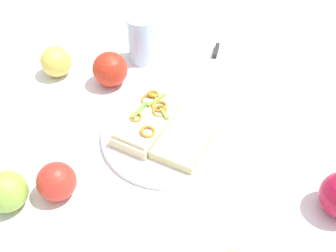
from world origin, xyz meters
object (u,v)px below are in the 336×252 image
object	(u,v)px
bread_slice_side	(187,137)
apple_0	(57,181)
apple_2	(7,191)
plate	(168,135)
sandwich	(150,120)
apple_4	(56,62)
drinking_glass	(142,40)
apple_3	(110,69)
knife	(215,54)

from	to	relation	value
bread_slice_side	apple_0	xyz separation A→B (m)	(0.09, -0.25, 0.01)
apple_0	apple_2	distance (m)	0.08
plate	apple_0	distance (m)	0.24
bread_slice_side	plate	bearing A→B (deg)	89.30
plate	apple_0	xyz separation A→B (m)	(0.12, -0.21, 0.03)
sandwich	apple_4	bearing A→B (deg)	78.24
apple_0	drinking_glass	size ratio (longest dim) A/B	0.60
bread_slice_side	apple_3	world-z (taller)	apple_3
sandwich	bread_slice_side	world-z (taller)	sandwich
apple_3	apple_4	xyz separation A→B (m)	(-0.05, -0.13, -0.00)
sandwich	drinking_glass	world-z (taller)	drinking_glass
apple_4	drinking_glass	world-z (taller)	drinking_glass
apple_4	knife	world-z (taller)	apple_4
sandwich	knife	xyz separation A→B (m)	(-0.25, 0.19, -0.02)
bread_slice_side	apple_2	xyz separation A→B (m)	(0.11, -0.33, 0.01)
apple_4	plate	bearing A→B (deg)	44.94
knife	plate	bearing A→B (deg)	-9.00
apple_0	apple_2	world-z (taller)	apple_2
apple_0	knife	xyz separation A→B (m)	(-0.40, 0.37, -0.03)
plate	apple_4	size ratio (longest dim) A/B	3.66
plate	apple_3	distance (m)	0.23
plate	apple_3	world-z (taller)	apple_3
knife	apple_3	bearing A→B (deg)	-52.38
plate	drinking_glass	distance (m)	0.29
bread_slice_side	knife	bearing A→B (deg)	12.20
plate	drinking_glass	size ratio (longest dim) A/B	2.33
drinking_glass	knife	size ratio (longest dim) A/B	0.95
bread_slice_side	drinking_glass	size ratio (longest dim) A/B	1.32
apple_3	apple_0	bearing A→B (deg)	-17.16
apple_4	apple_2	bearing A→B (deg)	-7.42
apple_0	apple_4	xyz separation A→B (m)	(-0.37, -0.03, 0.00)
plate	drinking_glass	xyz separation A→B (m)	(-0.29, -0.03, 0.05)
plate	apple_0	bearing A→B (deg)	-60.71
apple_3	sandwich	bearing A→B (deg)	25.24
plate	apple_2	bearing A→B (deg)	-65.95
sandwich	bread_slice_side	size ratio (longest dim) A/B	1.23
plate	sandwich	world-z (taller)	sandwich
sandwich	apple_4	world-z (taller)	apple_4
apple_4	apple_0	bearing A→B (deg)	5.33
plate	apple_2	distance (m)	0.32
plate	apple_2	world-z (taller)	apple_2
sandwich	apple_3	size ratio (longest dim) A/B	2.31
sandwich	apple_2	bearing A→B (deg)	155.93
plate	knife	world-z (taller)	knife
knife	apple_2	bearing A→B (deg)	-27.37
apple_2	drinking_glass	world-z (taller)	drinking_glass
plate	apple_0	size ratio (longest dim) A/B	3.90
bread_slice_side	knife	world-z (taller)	bread_slice_side
apple_0	bread_slice_side	bearing A→B (deg)	110.69
apple_3	knife	world-z (taller)	apple_3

